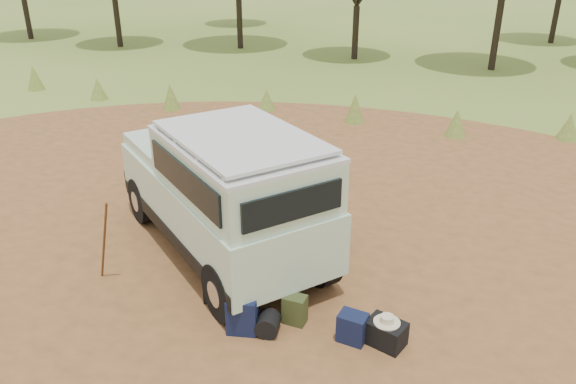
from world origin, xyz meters
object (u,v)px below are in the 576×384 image
(safari_vehicle, at_px, (225,193))
(walking_staff, at_px, (104,241))
(backpack_navy, at_px, (243,315))
(duffel_navy, at_px, (352,328))
(backpack_olive, at_px, (295,310))
(backpack_black, at_px, (216,285))
(hard_case, at_px, (386,333))

(safari_vehicle, relative_size, walking_staff, 3.19)
(backpack_navy, distance_m, duffel_navy, 1.58)
(backpack_navy, bearing_deg, safari_vehicle, 108.76)
(backpack_olive, relative_size, duffel_navy, 1.04)
(backpack_black, bearing_deg, walking_staff, 161.97)
(backpack_black, distance_m, backpack_olive, 1.36)
(safari_vehicle, xyz_separation_m, backpack_navy, (1.11, -1.97, -0.90))
(backpack_navy, bearing_deg, hard_case, -0.66)
(safari_vehicle, height_order, backpack_navy, safari_vehicle)
(backpack_black, relative_size, backpack_navy, 0.94)
(backpack_black, bearing_deg, backpack_navy, -61.02)
(walking_staff, distance_m, duffel_navy, 4.18)
(walking_staff, distance_m, backpack_olive, 3.29)
(backpack_olive, bearing_deg, backpack_black, 177.78)
(backpack_black, bearing_deg, hard_case, -25.52)
(walking_staff, xyz_separation_m, backpack_black, (1.90, 0.09, -0.50))
(backpack_olive, bearing_deg, duffel_navy, -3.85)
(walking_staff, height_order, backpack_olive, walking_staff)
(hard_case, bearing_deg, backpack_olive, -163.48)
(safari_vehicle, distance_m, backpack_black, 1.71)
(backpack_black, bearing_deg, backpack_olive, -27.53)
(backpack_olive, distance_m, duffel_navy, 0.90)
(duffel_navy, bearing_deg, backpack_navy, -160.53)
(backpack_black, xyz_separation_m, duffel_navy, (2.24, -0.30, -0.05))
(safari_vehicle, relative_size, backpack_navy, 8.99)
(backpack_olive, bearing_deg, walking_staff, -176.68)
(walking_staff, relative_size, hard_case, 3.04)
(backpack_olive, relative_size, hard_case, 0.87)
(hard_case, bearing_deg, backpack_navy, -150.57)
(backpack_black, height_order, backpack_olive, backpack_black)
(safari_vehicle, xyz_separation_m, backpack_olive, (1.77, -1.54, -0.96))
(backpack_black, height_order, duffel_navy, backpack_black)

